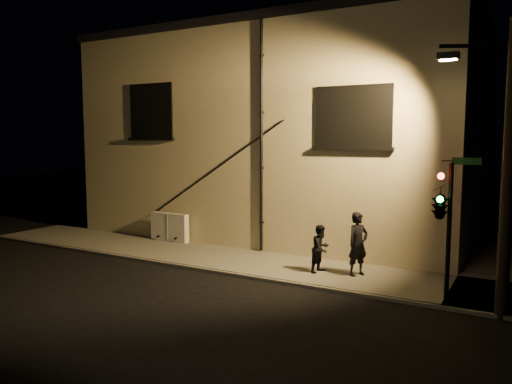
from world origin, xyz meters
The scene contains 8 objects.
ground centered at (0.00, 0.00, 0.00)m, with size 90.00×90.00×0.00m, color black.
sidewalk centered at (1.22, 4.39, 0.06)m, with size 21.00×16.00×0.12m.
building centered at (-3.00, 8.99, 4.40)m, with size 16.20×12.23×8.80m.
utility_cabinet centered at (-5.92, 2.70, 0.69)m, with size 1.73×0.29×1.14m, color silver.
pedestrian_a centered at (2.32, 1.54, 1.09)m, with size 0.71×0.46×1.94m, color black.
pedestrian_b centered at (1.20, 1.33, 0.87)m, with size 0.73×0.57×1.49m, color black.
traffic_signal centered at (4.83, 0.44, 2.61)m, with size 1.15×2.13×3.68m.
streetlamp_pole centered at (6.26, 0.08, 3.73)m, with size 2.02×1.39×7.00m.
Camera 1 is at (6.94, -12.91, 4.30)m, focal length 35.00 mm.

